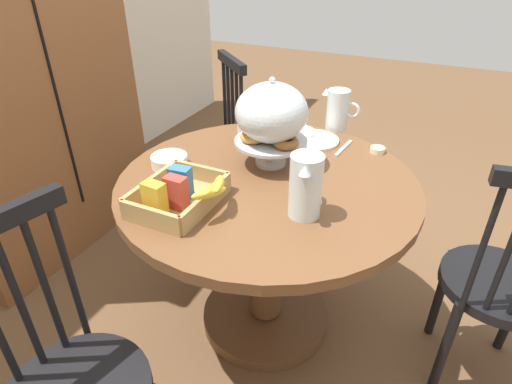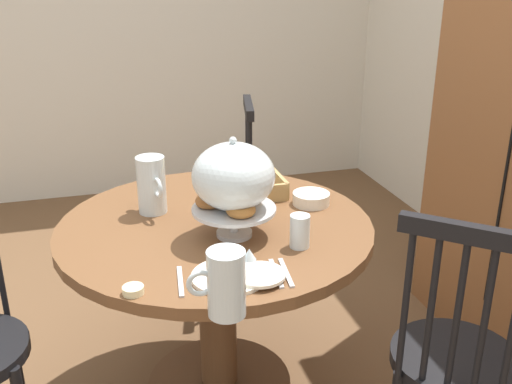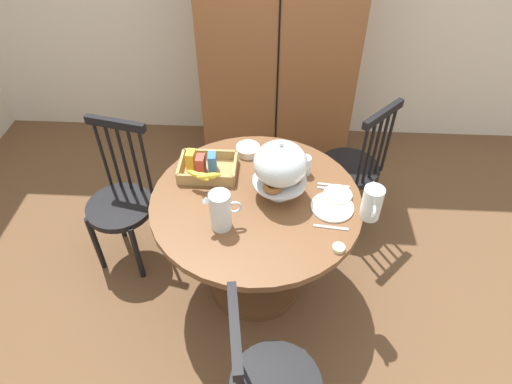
# 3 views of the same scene
# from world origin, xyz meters

# --- Properties ---
(wall_left) EXTENTS (0.06, 4.32, 2.60)m
(wall_left) POSITION_xyz_m (-2.43, 0.36, 1.30)
(wall_left) COLOR silver
(wall_left) RESTS_ON ground_plane
(dining_table) EXTENTS (1.11, 1.11, 0.74)m
(dining_table) POSITION_xyz_m (-0.06, 0.10, 0.51)
(dining_table) COLOR brown
(dining_table) RESTS_ON ground_plane
(windsor_chair_near_window) EXTENTS (0.41, 0.41, 0.97)m
(windsor_chair_near_window) POSITION_xyz_m (-0.89, 0.31, 0.45)
(windsor_chair_near_window) COLOR black
(windsor_chair_near_window) RESTS_ON ground_plane
(windsor_chair_facing_door) EXTENTS (0.47, 0.47, 0.97)m
(windsor_chair_facing_door) POSITION_xyz_m (0.54, 0.71, 0.45)
(windsor_chair_facing_door) COLOR black
(windsor_chair_facing_door) RESTS_ON ground_plane
(pastry_stand_with_dome) EXTENTS (0.28, 0.28, 0.34)m
(pastry_stand_with_dome) POSITION_xyz_m (0.06, 0.14, 0.94)
(pastry_stand_with_dome) COLOR silver
(pastry_stand_with_dome) RESTS_ON dining_table
(orange_juice_pitcher) EXTENTS (0.10, 0.18, 0.18)m
(orange_juice_pitcher) POSITION_xyz_m (0.51, 0.01, 0.82)
(orange_juice_pitcher) COLOR silver
(orange_juice_pitcher) RESTS_ON dining_table
(milk_pitcher) EXTENTS (0.19, 0.10, 0.21)m
(milk_pitcher) POSITION_xyz_m (-0.22, -0.10, 0.84)
(milk_pitcher) COLOR silver
(milk_pitcher) RESTS_ON dining_table
(cereal_basket) EXTENTS (0.32, 0.30, 0.12)m
(cereal_basket) POSITION_xyz_m (-0.34, 0.29, 0.78)
(cereal_basket) COLOR tan
(cereal_basket) RESTS_ON dining_table
(china_plate_large) EXTENTS (0.22, 0.22, 0.01)m
(china_plate_large) POSITION_xyz_m (0.34, 0.06, 0.75)
(china_plate_large) COLOR white
(china_plate_large) RESTS_ON dining_table
(china_plate_small) EXTENTS (0.15, 0.15, 0.01)m
(china_plate_small) POSITION_xyz_m (0.37, 0.14, 0.76)
(china_plate_small) COLOR white
(china_plate_small) RESTS_ON china_plate_large
(cereal_bowl) EXTENTS (0.14, 0.14, 0.04)m
(cereal_bowl) POSITION_xyz_m (-0.12, 0.49, 0.76)
(cereal_bowl) COLOR white
(cereal_bowl) RESTS_ON dining_table
(drinking_glass) EXTENTS (0.06, 0.06, 0.11)m
(drinking_glass) POSITION_xyz_m (0.20, 0.32, 0.80)
(drinking_glass) COLOR silver
(drinking_glass) RESTS_ON dining_table
(butter_dish) EXTENTS (0.06, 0.06, 0.02)m
(butter_dish) POSITION_xyz_m (0.35, -0.22, 0.75)
(butter_dish) COLOR beige
(butter_dish) RESTS_ON dining_table
(table_knife) EXTENTS (0.17, 0.03, 0.01)m
(table_knife) POSITION_xyz_m (0.35, 0.20, 0.74)
(table_knife) COLOR silver
(table_knife) RESTS_ON dining_table
(dinner_fork) EXTENTS (0.17, 0.03, 0.01)m
(dinner_fork) POSITION_xyz_m (0.35, 0.23, 0.74)
(dinner_fork) COLOR silver
(dinner_fork) RESTS_ON dining_table
(soup_spoon) EXTENTS (0.17, 0.03, 0.01)m
(soup_spoon) POSITION_xyz_m (0.32, -0.08, 0.74)
(soup_spoon) COLOR silver
(soup_spoon) RESTS_ON dining_table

